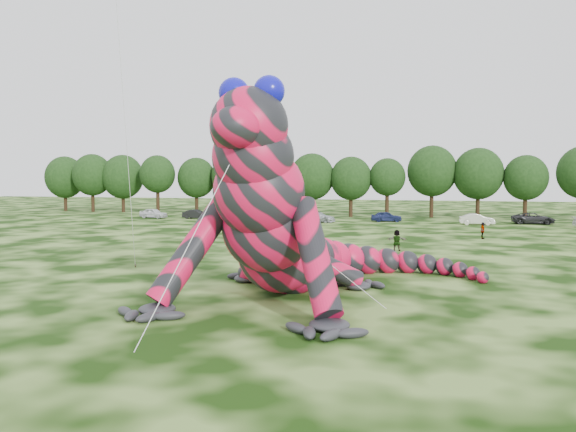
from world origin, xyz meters
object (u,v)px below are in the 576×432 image
Objects in this scene: flying_kite at (116,4)px; spectator_3 at (483,231)px; tree_3 at (158,184)px; spectator_4 at (207,220)px; tree_0 at (65,184)px; car_4 at (386,216)px; spectator_0 at (249,231)px; car_1 at (196,214)px; tree_5 at (234,183)px; tree_7 at (312,185)px; tree_9 at (387,188)px; spectator_1 at (249,230)px; tree_1 at (92,183)px; tree_4 at (196,186)px; car_5 at (477,219)px; tree_11 at (478,183)px; car_3 at (317,217)px; car_6 at (533,218)px; tree_12 at (526,187)px; car_0 at (154,213)px; inflatable_gecko at (290,193)px; tree_2 at (123,183)px; tree_8 at (351,187)px; tree_10 at (432,182)px; car_2 at (253,215)px; tree_6 at (264,185)px; spectator_5 at (397,240)px.

spectator_3 is at bearing 51.33° from flying_kite.
spectator_4 is at bearing -50.47° from tree_3.
tree_0 is 57.23m from car_4.
tree_0 is at bearing 91.01° from spectator_0.
tree_0 is 2.40× the size of car_1.
tree_5 is 13.15m from tree_7.
spectator_1 is (-10.20, -33.47, -3.41)m from tree_9.
tree_1 is at bearing -109.48° from spectator_4.
flying_kite reaches higher than tree_3.
spectator_0 is (20.36, -34.28, -3.67)m from tree_4.
spectator_1 is (20.51, -34.84, -3.60)m from tree_4.
car_5 is (48.59, -10.08, -4.03)m from tree_3.
tree_3 is at bearing 179.41° from tree_7.
tree_11 is 6.39× the size of spectator_4.
car_6 is at bearing -70.17° from car_3.
flying_kite is at bearing -118.60° from tree_12.
spectator_1 reaches higher than car_0.
tree_0 is 72.78m from spectator_3.
tree_1 is at bearing 136.16° from inflatable_gecko.
tree_2 is 2.44× the size of car_1.
tree_7 is at bearing -50.76° from car_1.
tree_10 reaches higher than tree_8.
car_2 is (13.34, -11.59, -3.78)m from tree_4.
spectator_0 reaches higher than car_6.
flying_kite is (-10.23, 0.87, 10.49)m from inflatable_gecko.
car_6 is at bearing -6.73° from tree_1.
tree_3 reaches higher than spectator_1.
tree_0 is at bearing 177.66° from tree_2.
tree_2 is at bearing -2.34° from tree_0.
car_1 is at bearing 72.50° from spectator_0.
tree_10 reaches higher than inflatable_gecko.
tree_10 is 2.17× the size of car_3.
flying_kite is 1.81× the size of tree_1.
tree_5 is 24.22m from tree_9.
flying_kite is 2.05× the size of tree_9.
tree_0 is 68.66m from car_5.
spectator_5 is (22.29, -37.07, -3.89)m from tree_6.
car_5 is at bearing 79.61° from inflatable_gecko.
tree_8 is at bearing -0.15° from tree_3.
tree_1 is 0.97× the size of tree_11.
car_1 is 2.12× the size of spectator_1.
inflatable_gecko reaches higher than car_3.
tree_3 is 5.99× the size of spectator_4.
tree_9 is at bearing -178.81° from tree_12.
tree_9 is (30.71, -1.37, -0.19)m from tree_4.
car_2 is at bearing -154.20° from tree_10.
car_6 reaches higher than car_3.
tree_4 reaches higher than spectator_1.
tree_3 is 1.06× the size of tree_8.
tree_12 reaches higher than spectator_5.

